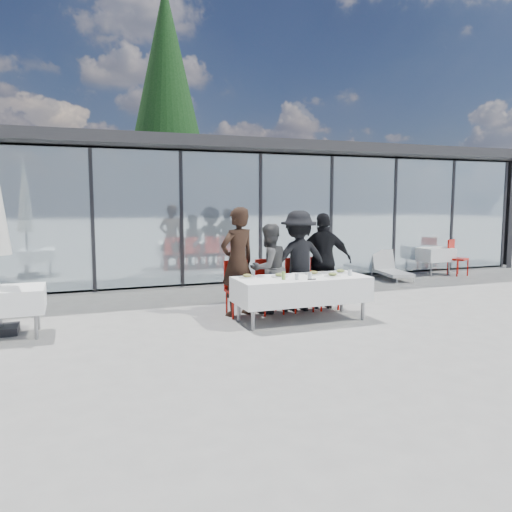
{
  "coord_description": "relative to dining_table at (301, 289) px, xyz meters",
  "views": [
    {
      "loc": [
        -3.34,
        -7.31,
        2.04
      ],
      "look_at": [
        -0.14,
        1.2,
        1.02
      ],
      "focal_mm": 35.0,
      "sensor_mm": 36.0,
      "label": 1
    }
  ],
  "objects": [
    {
      "name": "ground",
      "position": [
        -0.32,
        -0.23,
        -0.54
      ],
      "size": [
        90.0,
        90.0,
        0.0
      ],
      "primitive_type": "plane",
      "color": "gray",
      "rests_on": "ground"
    },
    {
      "name": "pavilion",
      "position": [
        1.69,
        7.93,
        1.61
      ],
      "size": [
        14.8,
        8.8,
        3.44
      ],
      "color": "gray",
      "rests_on": "ground"
    },
    {
      "name": "treeline",
      "position": [
        -2.32,
        27.77,
        1.66
      ],
      "size": [
        62.5,
        2.0,
        4.4
      ],
      "color": "#103411",
      "rests_on": "ground"
    },
    {
      "name": "dining_table",
      "position": [
        0.0,
        0.0,
        0.0
      ],
      "size": [
        2.26,
        0.96,
        0.75
      ],
      "color": "white",
      "rests_on": "ground"
    },
    {
      "name": "diner_a",
      "position": [
        -0.89,
        0.75,
        0.42
      ],
      "size": [
        0.9,
        0.9,
        1.92
      ],
      "primitive_type": "imported",
      "rotation": [
        0.0,
        0.0,
        3.48
      ],
      "color": "black",
      "rests_on": "ground"
    },
    {
      "name": "diner_chair_a",
      "position": [
        -0.89,
        0.75,
        -0.0
      ],
      "size": [
        0.44,
        0.44,
        0.97
      ],
      "color": "red",
      "rests_on": "ground"
    },
    {
      "name": "diner_b",
      "position": [
        -0.29,
        0.75,
        0.27
      ],
      "size": [
        0.99,
        0.99,
        1.62
      ],
      "primitive_type": "imported",
      "rotation": [
        0.0,
        0.0,
        3.45
      ],
      "color": "#4B4B4B",
      "rests_on": "ground"
    },
    {
      "name": "diner_chair_b",
      "position": [
        -0.29,
        0.75,
        -0.0
      ],
      "size": [
        0.44,
        0.44,
        0.97
      ],
      "color": "red",
      "rests_on": "ground"
    },
    {
      "name": "diner_c",
      "position": [
        0.3,
        0.75,
        0.39
      ],
      "size": [
        1.31,
        1.31,
        1.85
      ],
      "primitive_type": "imported",
      "rotation": [
        0.0,
        0.0,
        3.04
      ],
      "color": "black",
      "rests_on": "ground"
    },
    {
      "name": "diner_chair_c",
      "position": [
        0.3,
        0.75,
        -0.0
      ],
      "size": [
        0.44,
        0.44,
        0.97
      ],
      "color": "red",
      "rests_on": "ground"
    },
    {
      "name": "diner_d",
      "position": [
        0.83,
        0.75,
        0.37
      ],
      "size": [
        1.32,
        1.32,
        1.81
      ],
      "primitive_type": "imported",
      "rotation": [
        0.0,
        0.0,
        2.85
      ],
      "color": "black",
      "rests_on": "ground"
    },
    {
      "name": "diner_chair_d",
      "position": [
        0.83,
        0.75,
        -0.0
      ],
      "size": [
        0.44,
        0.44,
        0.97
      ],
      "color": "red",
      "rests_on": "ground"
    },
    {
      "name": "plate_a",
      "position": [
        -0.89,
        0.23,
        0.24
      ],
      "size": [
        0.29,
        0.29,
        0.07
      ],
      "color": "white",
      "rests_on": "dining_table"
    },
    {
      "name": "plate_b",
      "position": [
        -0.35,
        0.11,
        0.24
      ],
      "size": [
        0.29,
        0.29,
        0.07
      ],
      "color": "white",
      "rests_on": "dining_table"
    },
    {
      "name": "plate_c",
      "position": [
        0.31,
        0.15,
        0.24
      ],
      "size": [
        0.29,
        0.29,
        0.07
      ],
      "color": "white",
      "rests_on": "dining_table"
    },
    {
      "name": "plate_d",
      "position": [
        0.85,
        0.17,
        0.24
      ],
      "size": [
        0.29,
        0.29,
        0.07
      ],
      "color": "white",
      "rests_on": "dining_table"
    },
    {
      "name": "plate_extra",
      "position": [
        0.53,
        -0.14,
        0.24
      ],
      "size": [
        0.29,
        0.29,
        0.07
      ],
      "color": "white",
      "rests_on": "dining_table"
    },
    {
      "name": "juice_bottle",
      "position": [
        -0.4,
        -0.17,
        0.28
      ],
      "size": [
        0.06,
        0.06,
        0.13
      ],
      "primitive_type": "cylinder",
      "color": "#88B24A",
      "rests_on": "dining_table"
    },
    {
      "name": "drinking_glasses",
      "position": [
        0.24,
        -0.21,
        0.26
      ],
      "size": [
        1.12,
        0.17,
        0.1
      ],
      "color": "silver",
      "rests_on": "dining_table"
    },
    {
      "name": "folded_eyeglasses",
      "position": [
        0.03,
        -0.33,
        0.22
      ],
      "size": [
        0.14,
        0.03,
        0.01
      ],
      "primitive_type": "cube",
      "color": "black",
      "rests_on": "dining_table"
    },
    {
      "name": "spare_table_left",
      "position": [
        -4.46,
        0.61,
        0.02
      ],
      "size": [
        0.86,
        0.86,
        0.74
      ],
      "color": "white",
      "rests_on": "ground"
    },
    {
      "name": "spare_table_right",
      "position": [
        5.74,
        3.54,
        0.02
      ],
      "size": [
        0.86,
        0.86,
        0.74
      ],
      "color": "white",
      "rests_on": "ground"
    },
    {
      "name": "spare_chair_a",
      "position": [
        6.21,
        3.22,
        -0.0
      ],
      "size": [
        0.59,
        0.59,
        0.97
      ],
      "color": "red",
      "rests_on": "ground"
    },
    {
      "name": "spare_chair_b",
      "position": [
        4.71,
        4.08,
        -0.0
      ],
      "size": [
        0.62,
        0.62,
        0.97
      ],
      "color": "red",
      "rests_on": "ground"
    },
    {
      "name": "lounger",
      "position": [
        4.16,
        3.33,
        -0.28
      ],
      "size": [
        0.81,
        1.41,
        0.72
      ],
      "color": "silver",
      "rests_on": "ground"
    },
    {
      "name": "conifer_tree",
      "position": [
        0.18,
        12.77,
        5.45
      ],
      "size": [
        4.0,
        4.0,
        10.5
      ],
      "color": "#382316",
      "rests_on": "ground"
    }
  ]
}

